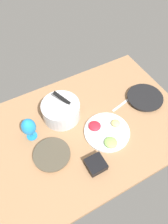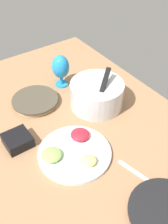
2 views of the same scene
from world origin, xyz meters
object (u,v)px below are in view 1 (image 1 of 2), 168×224
mixing_bowl (61,110)px  dinner_plate_right (145,98)px  square_bowl_black (96,164)px  dinner_plate_left (52,155)px  fruit_platter (107,132)px  hurricane_glass_blue (29,127)px

mixing_bowl → dinner_plate_right: bearing=-15.0°
dinner_plate_right → square_bowl_black: bearing=-155.2°
dinner_plate_right → mixing_bowl: 68.47cm
dinner_plate_left → fruit_platter: 41.83cm
dinner_plate_right → hurricane_glass_blue: size_ratio=1.48×
dinner_plate_left → mixing_bowl: size_ratio=0.89×
hurricane_glass_blue → square_bowl_black: hurricane_glass_blue is taller
dinner_plate_left → hurricane_glass_blue: size_ratio=1.29×
mixing_bowl → hurricane_glass_blue: (-26.32, -6.01, 4.47)cm
mixing_bowl → hurricane_glass_blue: bearing=-167.1°
dinner_plate_left → square_bowl_black: 29.99cm
dinner_plate_right → fruit_platter: fruit_platter is taller
mixing_bowl → square_bowl_black: size_ratio=2.37×
fruit_platter → square_bowl_black: (-19.74, -17.94, 1.45)cm
mixing_bowl → square_bowl_black: (2.19, -47.06, -4.47)cm
dinner_plate_left → mixing_bowl: mixing_bowl is taller
square_bowl_black → mixing_bowl: bearing=92.7°
dinner_plate_left → dinner_plate_right: size_ratio=0.87×
dinner_plate_right → fruit_platter: 45.46cm
hurricane_glass_blue → square_bowl_black: bearing=-55.2°
mixing_bowl → square_bowl_black: bearing=-87.3°
dinner_plate_left → mixing_bowl: bearing=53.4°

